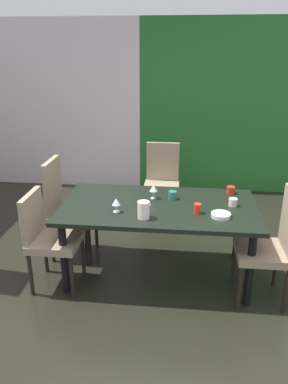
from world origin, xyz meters
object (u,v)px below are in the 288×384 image
(chair_right_near, at_px, (273,242))
(wine_glass_left, at_px, (116,202))
(cup_right, at_px, (231,190))
(chair_left_near, at_px, (47,234))
(cup_south, at_px, (198,208))
(chair_head_far, at_px, (162,179))
(cup_center, at_px, (233,202))
(pitcher_rear, at_px, (144,210))
(dining_table, at_px, (158,212))
(chair_left_far, at_px, (65,205))
(wine_glass_north, at_px, (154,189))
(serving_bowl_east, at_px, (221,215))
(cup_corner, at_px, (172,195))

(chair_right_near, xyz_separation_m, wine_glass_left, (-1.37, 0.08, 0.27))
(cup_right, bearing_deg, chair_left_near, -158.81)
(chair_left_near, relative_size, cup_south, 10.43)
(wine_glass_left, xyz_separation_m, cup_right, (1.06, 0.57, -0.06))
(chair_head_far, relative_size, cup_south, 11.28)
(cup_center, bearing_deg, cup_south, -148.94)
(chair_head_far, relative_size, pitcher_rear, 6.46)
(dining_table, height_order, chair_left_near, chair_left_near)
(chair_head_far, xyz_separation_m, wine_glass_left, (-0.32, -1.52, 0.29))
(chair_left_far, bearing_deg, cup_south, 72.16)
(cup_south, bearing_deg, chair_left_far, 162.16)
(chair_left_far, bearing_deg, pitcher_rear, 56.53)
(chair_right_near, height_order, chair_left_near, chair_right_near)
(wine_glass_left, bearing_deg, chair_left_far, 142.67)
(wine_glass_north, relative_size, cup_center, 1.73)
(wine_glass_left, distance_m, cup_south, 0.72)
(chair_head_far, distance_m, wine_glass_north, 1.20)
(chair_right_near, xyz_separation_m, chair_left_near, (-2.00, 0.00, -0.04))
(chair_left_near, xyz_separation_m, wine_glass_left, (0.63, 0.08, 0.31))
(chair_right_near, relative_size, cup_center, 13.03)
(wine_glass_north, relative_size, serving_bowl_east, 0.80)
(chair_head_far, bearing_deg, chair_right_near, 123.30)
(wine_glass_left, relative_size, cup_south, 1.49)
(serving_bowl_east, bearing_deg, chair_left_far, 162.22)
(wine_glass_left, xyz_separation_m, cup_center, (1.05, 0.25, -0.06))
(cup_corner, xyz_separation_m, pitcher_rear, (-0.23, -0.47, 0.04))
(chair_left_far, height_order, cup_center, chair_left_far)
(wine_glass_north, distance_m, cup_corner, 0.19)
(wine_glass_left, xyz_separation_m, pitcher_rear, (0.26, -0.10, -0.02))
(wine_glass_north, height_order, cup_center, wine_glass_north)
(chair_right_near, relative_size, chair_left_far, 0.98)
(dining_table, bearing_deg, cup_right, 27.81)
(chair_right_near, bearing_deg, wine_glass_left, 86.49)
(chair_left_near, bearing_deg, pitcher_rear, 88.70)
(pitcher_rear, bearing_deg, cup_right, 40.01)
(chair_left_near, height_order, chair_head_far, chair_head_far)
(pitcher_rear, bearing_deg, chair_right_near, 1.04)
(chair_left_far, height_order, chair_head_far, chair_left_far)
(chair_left_far, height_order, wine_glass_left, chair_left_far)
(chair_head_far, relative_size, cup_corner, 12.58)
(chair_left_near, height_order, cup_right, chair_left_near)
(dining_table, distance_m, chair_left_near, 1.05)
(chair_right_near, bearing_deg, chair_left_near, 90.00)
(chair_left_near, bearing_deg, cup_right, 111.19)
(chair_left_near, distance_m, cup_center, 1.73)
(cup_center, xyz_separation_m, pitcher_rear, (-0.79, -0.36, 0.04))
(chair_left_near, height_order, cup_south, chair_left_near)
(wine_glass_left, height_order, cup_right, wine_glass_left)
(chair_head_far, bearing_deg, dining_table, 92.09)
(chair_head_far, distance_m, cup_right, 1.23)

